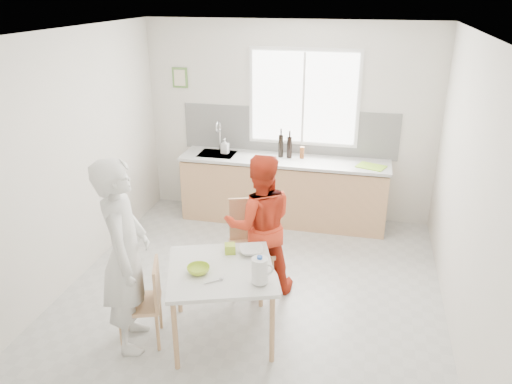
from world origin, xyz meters
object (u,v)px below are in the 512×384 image
person_red (260,225)px  chair_left (146,299)px  dining_table (221,276)px  bowl_white (251,251)px  person_white (125,256)px  bowl_green (198,270)px  chair_far (251,241)px  wine_bottle_a (281,146)px  wine_bottle_b (289,147)px  milk_jug (260,270)px

person_red → chair_left: bearing=33.8°
dining_table → bowl_white: bowl_white is taller
person_white → bowl_green: person_white is taller
chair_far → wine_bottle_a: size_ratio=3.11×
dining_table → chair_left: 0.72m
chair_far → bowl_green: bearing=-122.1°
chair_far → person_white: bearing=-145.0°
person_white → wine_bottle_a: (0.83, 2.96, 0.18)m
dining_table → bowl_green: size_ratio=5.87×
person_white → bowl_green: bearing=-94.5°
dining_table → person_red: (0.17, 0.86, 0.12)m
person_white → wine_bottle_a: bearing=-34.9°
wine_bottle_a → wine_bottle_b: size_ratio=1.07×
dining_table → wine_bottle_a: wine_bottle_a is taller
chair_far → bowl_green: (-0.23, -1.01, 0.21)m
milk_jug → person_red: bearing=83.5°
person_red → wine_bottle_a: person_red is taller
person_white → bowl_white: bearing=-77.5°
dining_table → person_white: (-0.78, -0.27, 0.25)m
bowl_green → person_red: bearing=70.7°
chair_left → chair_far: 1.33m
dining_table → wine_bottle_b: wine_bottle_b is taller
dining_table → wine_bottle_b: (0.17, 2.68, 0.42)m
chair_left → wine_bottle_b: 3.08m
dining_table → wine_bottle_b: 2.72m
chair_far → chair_left: bearing=-141.5°
dining_table → chair_far: size_ratio=1.20×
chair_far → bowl_green: 1.05m
bowl_white → milk_jug: milk_jug is taller
dining_table → milk_jug: 0.48m
person_white → milk_jug: size_ratio=7.29×
person_white → chair_far: bearing=-55.0°
dining_table → bowl_green: (-0.17, -0.11, 0.11)m
person_red → bowl_green: (-0.34, -0.97, -0.02)m
bowl_green → milk_jug: size_ratio=0.82×
wine_bottle_b → bowl_white: bearing=-89.2°
dining_table → bowl_green: 0.23m
dining_table → person_red: size_ratio=0.78×
bowl_green → bowl_white: size_ratio=0.90×
bowl_white → wine_bottle_a: bearing=93.7°
person_red → wine_bottle_a: bearing=-105.5°
chair_left → bowl_green: (0.48, 0.11, 0.31)m
wine_bottle_a → wine_bottle_b: bearing=-5.4°
person_white → bowl_white: 1.17m
chair_left → chair_far: bearing=128.5°
wine_bottle_b → wine_bottle_a: bearing=174.6°
chair_left → wine_bottle_b: wine_bottle_b is taller
chair_far → milk_jug: 1.15m
bowl_green → wine_bottle_b: bearing=83.0°
chair_far → bowl_white: (0.14, -0.56, 0.20)m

